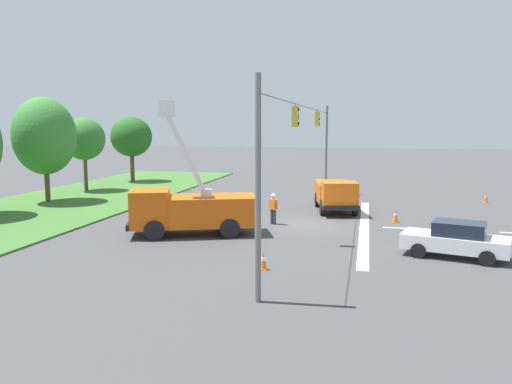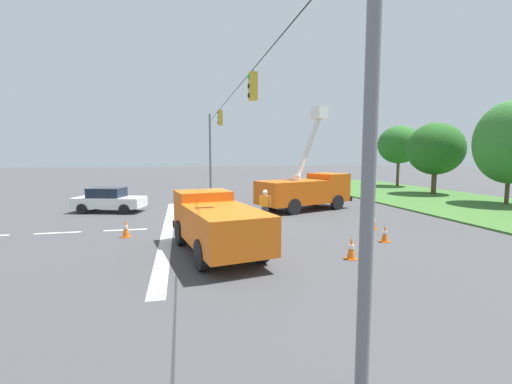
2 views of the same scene
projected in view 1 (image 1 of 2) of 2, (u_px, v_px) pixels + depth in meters
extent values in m
plane|color=#424244|center=(307.00, 224.00, 28.58)|extent=(200.00, 200.00, 0.00)
cube|color=#3D6B2D|center=(31.00, 211.00, 32.47)|extent=(56.00, 12.00, 0.10)
cube|color=silver|center=(364.00, 226.00, 27.88)|extent=(17.60, 0.50, 0.01)
cube|color=silver|center=(401.00, 228.00, 27.44)|extent=(0.20, 2.00, 0.01)
cube|color=silver|center=(459.00, 231.00, 26.80)|extent=(0.20, 2.00, 0.01)
cylinder|color=slate|center=(258.00, 191.00, 15.53)|extent=(0.20, 0.20, 7.20)
cylinder|color=slate|center=(326.00, 150.00, 40.68)|extent=(0.20, 0.20, 7.20)
cylinder|color=black|center=(308.00, 108.00, 27.70)|extent=(26.00, 0.03, 0.03)
cylinder|color=black|center=(295.00, 105.00, 22.86)|extent=(0.02, 0.02, 0.10)
cube|color=gold|center=(295.00, 117.00, 22.93)|extent=(0.32, 0.28, 0.96)
cylinder|color=black|center=(299.00, 109.00, 22.85)|extent=(0.16, 0.05, 0.16)
cylinder|color=green|center=(299.00, 117.00, 22.89)|extent=(0.16, 0.05, 0.16)
cylinder|color=black|center=(299.00, 124.00, 22.94)|extent=(0.16, 0.05, 0.16)
cylinder|color=black|center=(317.00, 111.00, 32.75)|extent=(0.02, 0.02, 0.10)
cube|color=gold|center=(317.00, 119.00, 32.82)|extent=(0.32, 0.28, 0.96)
cylinder|color=green|center=(320.00, 114.00, 32.74)|extent=(0.16, 0.05, 0.16)
cylinder|color=black|center=(320.00, 119.00, 32.79)|extent=(0.16, 0.05, 0.16)
cylinder|color=black|center=(320.00, 124.00, 32.83)|extent=(0.16, 0.05, 0.16)
cylinder|color=brown|center=(47.00, 184.00, 36.13)|extent=(0.35, 0.35, 2.85)
ellipsoid|color=#387F33|center=(45.00, 136.00, 35.68)|extent=(4.73, 4.25, 5.53)
cylinder|color=brown|center=(86.00, 174.00, 42.37)|extent=(0.31, 0.31, 2.95)
ellipsoid|color=#33752D|center=(84.00, 139.00, 41.97)|extent=(3.63, 3.42, 3.57)
cylinder|color=brown|center=(132.00, 168.00, 49.42)|extent=(0.40, 0.40, 2.82)
ellipsoid|color=#235B1E|center=(131.00, 137.00, 49.01)|extent=(4.00, 4.02, 3.90)
cube|color=#D6560F|center=(213.00, 210.00, 25.84)|extent=(3.83, 5.01, 1.49)
cube|color=#D6560F|center=(150.00, 208.00, 25.40)|extent=(2.85, 2.60, 1.87)
cube|color=#1E2838|center=(137.00, 202.00, 25.27)|extent=(1.98, 0.81, 0.84)
cube|color=black|center=(130.00, 224.00, 25.37)|extent=(2.34, 0.99, 0.30)
cylinder|color=black|center=(154.00, 230.00, 24.46)|extent=(0.61, 1.04, 1.00)
cylinder|color=black|center=(157.00, 222.00, 26.66)|extent=(0.61, 1.04, 1.00)
cylinder|color=black|center=(230.00, 228.00, 24.95)|extent=(0.61, 1.04, 1.00)
cylinder|color=black|center=(226.00, 220.00, 27.15)|extent=(0.61, 1.04, 1.00)
cylinder|color=silver|center=(206.00, 193.00, 25.68)|extent=(0.60, 0.60, 0.36)
cube|color=white|center=(187.00, 156.00, 25.30)|extent=(0.96, 2.07, 4.28)
cube|color=white|center=(167.00, 109.00, 24.86)|extent=(1.12, 1.06, 0.80)
cube|color=orange|center=(333.00, 192.00, 33.83)|extent=(4.38, 2.96, 1.27)
cube|color=orange|center=(339.00, 195.00, 30.96)|extent=(2.11, 2.43, 1.63)
cube|color=#1E2838|center=(341.00, 192.00, 30.32)|extent=(0.46, 1.87, 0.74)
cube|color=black|center=(341.00, 208.00, 30.11)|extent=(0.59, 2.21, 0.30)
cylinder|color=black|center=(355.00, 208.00, 31.27)|extent=(1.04, 0.47, 1.00)
cylinder|color=black|center=(322.00, 207.00, 31.32)|extent=(1.04, 0.47, 1.00)
cylinder|color=black|center=(347.00, 200.00, 34.60)|extent=(1.04, 0.47, 1.00)
cylinder|color=black|center=(317.00, 200.00, 34.65)|extent=(1.04, 0.47, 1.00)
cube|color=white|center=(455.00, 243.00, 21.31)|extent=(2.86, 4.62, 0.64)
cube|color=#192333|center=(459.00, 229.00, 21.16)|extent=(2.00, 2.39, 0.60)
cylinder|color=black|center=(418.00, 251.00, 21.23)|extent=(0.37, 0.67, 0.64)
cylinder|color=black|center=(425.00, 242.00, 22.74)|extent=(0.37, 0.67, 0.64)
cylinder|color=black|center=(487.00, 259.00, 19.98)|extent=(0.37, 0.67, 0.64)
cylinder|color=black|center=(490.00, 249.00, 21.48)|extent=(0.37, 0.67, 0.64)
cylinder|color=#383842|center=(272.00, 217.00, 28.55)|extent=(0.18, 0.18, 0.85)
cylinder|color=#383842|center=(275.00, 217.00, 28.41)|extent=(0.18, 0.18, 0.85)
cube|color=orange|center=(273.00, 204.00, 28.39)|extent=(0.42, 0.47, 0.60)
cube|color=silver|center=(273.00, 204.00, 28.39)|extent=(0.29, 0.40, 0.62)
cylinder|color=orange|center=(270.00, 203.00, 28.57)|extent=(0.11, 0.11, 0.55)
cylinder|color=orange|center=(277.00, 204.00, 28.19)|extent=(0.11, 0.11, 0.55)
sphere|color=tan|center=(273.00, 197.00, 28.33)|extent=(0.22, 0.22, 0.22)
sphere|color=white|center=(273.00, 196.00, 28.32)|extent=(0.26, 0.26, 0.26)
cube|color=orange|center=(263.00, 269.00, 19.55)|extent=(0.36, 0.36, 0.03)
cone|color=orange|center=(263.00, 260.00, 19.50)|extent=(0.28, 0.28, 0.71)
cylinder|color=white|center=(263.00, 259.00, 19.50)|extent=(0.18, 0.18, 0.13)
cube|color=orange|center=(273.00, 204.00, 35.72)|extent=(0.36, 0.36, 0.03)
cone|color=orange|center=(273.00, 199.00, 35.67)|extent=(0.30, 0.30, 0.75)
cylinder|color=white|center=(274.00, 198.00, 35.67)|extent=(0.19, 0.19, 0.14)
cube|color=orange|center=(211.00, 212.00, 32.42)|extent=(0.36, 0.36, 0.03)
cone|color=orange|center=(211.00, 206.00, 32.37)|extent=(0.30, 0.30, 0.75)
cylinder|color=white|center=(211.00, 206.00, 32.36)|extent=(0.19, 0.19, 0.13)
cube|color=orange|center=(395.00, 222.00, 29.05)|extent=(0.36, 0.36, 0.03)
cone|color=orange|center=(395.00, 215.00, 29.00)|extent=(0.31, 0.31, 0.77)
cylinder|color=white|center=(395.00, 215.00, 28.99)|extent=(0.19, 0.19, 0.14)
cube|color=orange|center=(232.00, 207.00, 34.44)|extent=(0.36, 0.36, 0.03)
cone|color=orange|center=(232.00, 202.00, 34.39)|extent=(0.28, 0.28, 0.70)
cylinder|color=white|center=(232.00, 201.00, 34.39)|extent=(0.17, 0.17, 0.13)
cube|color=orange|center=(486.00, 202.00, 36.48)|extent=(0.36, 0.36, 0.03)
cone|color=orange|center=(486.00, 197.00, 36.43)|extent=(0.29, 0.29, 0.73)
cylinder|color=white|center=(486.00, 197.00, 36.43)|extent=(0.18, 0.18, 0.13)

